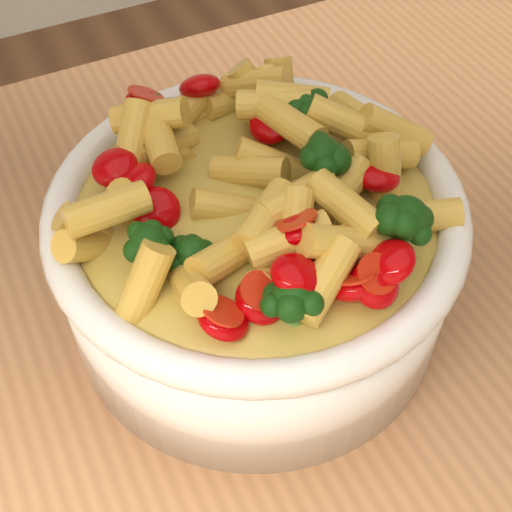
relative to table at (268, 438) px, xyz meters
name	(u,v)px	position (x,y,z in m)	size (l,w,h in m)	color
table	(268,438)	(0.00, 0.00, 0.00)	(1.20, 0.80, 0.90)	#AD754A
serving_bowl	(256,255)	(0.02, 0.05, 0.16)	(0.27, 0.27, 0.11)	white
pasta_salad	(256,177)	(0.02, 0.05, 0.23)	(0.21, 0.21, 0.05)	#EAB94A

